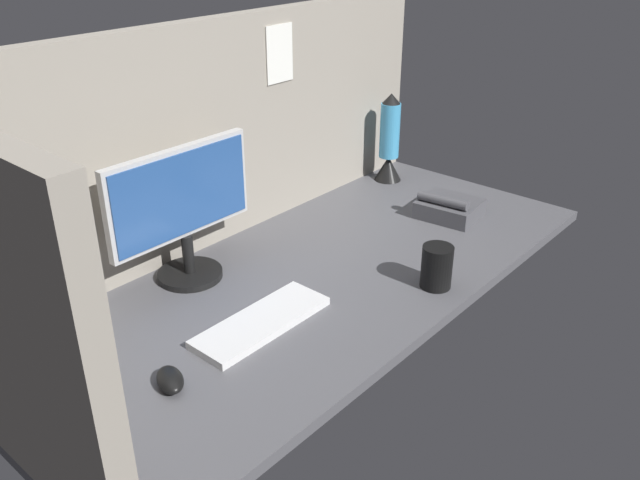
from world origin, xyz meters
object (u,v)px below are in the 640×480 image
Objects in this scene: mouse at (170,380)px; lava_lamp at (389,145)px; desk_phone at (449,208)px; keyboard at (261,322)px; mug_black_travel at (437,267)px; monitor at (182,208)px.

mouse is 134.39cm from lava_lamp.
desk_phone reaches higher than mouse.
mouse is (-29.15, -1.69, 0.70)cm from keyboard.
desk_phone is (85.91, -1.13, 2.19)cm from keyboard.
desk_phone is (115.06, 0.56, 1.49)cm from mouse.
mug_black_travel is at bearing -134.77° from lava_lamp.
mouse is 0.80× the size of mug_black_travel.
mouse is at bearing 164.42° from mug_black_travel.
monitor is at bearing 126.45° from mug_black_travel.
monitor is 1.22× the size of keyboard.
lava_lamp is (55.50, 55.95, 7.79)cm from mug_black_travel.
mug_black_travel reaches higher than keyboard.
mug_black_travel is (44.42, -22.20, 5.01)cm from keyboard.
mouse is at bearing -176.45° from keyboard.
keyboard is 85.95cm from desk_phone.
lava_lamp is at bearing 68.13° from desk_phone.
monitor is 96.39cm from lava_lamp.
mouse is at bearing -164.65° from lava_lamp.
mouse is at bearing -179.72° from desk_phone.
keyboard is 1.78× the size of desk_phone.
monitor is 1.37× the size of lava_lamp.
lava_lamp is at bearing 0.57° from monitor.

